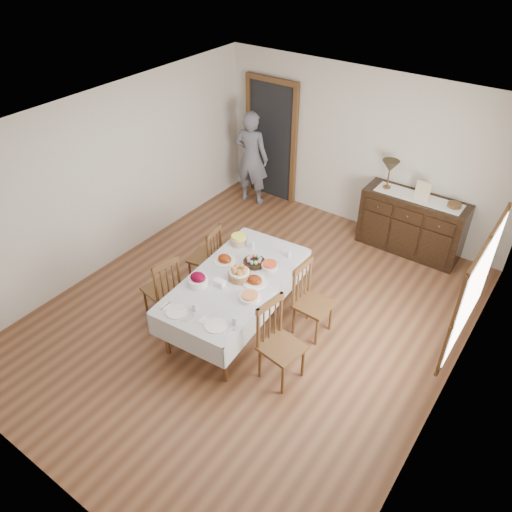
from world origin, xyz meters
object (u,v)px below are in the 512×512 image
Objects in this scene: chair_right_far at (310,299)px; chair_left_near at (163,287)px; chair_left_far at (207,256)px; chair_right_near at (278,341)px; dining_table at (235,284)px; table_lamp at (390,167)px; person at (251,155)px; sideboard at (412,224)px.

chair_left_near is at bearing 119.81° from chair_right_far.
chair_left_far is 1.96m from chair_right_near.
dining_table is at bearing 73.99° from chair_right_near.
chair_left_near is 2.13× the size of table_lamp.
person reaches higher than chair_left_far.
table_lamp reaches higher than chair_left_near.
dining_table is at bearing 118.64° from chair_right_far.
chair_right_far is at bearing -86.81° from table_lamp.
dining_table is 3.07m from table_lamp.
table_lamp is at bearing 179.47° from sideboard.
chair_left_near is at bearing -9.43° from chair_left_far.
chair_left_far is 0.93× the size of chair_right_far.
sideboard is at bearing -6.13° from chair_right_far.
dining_table is 3.26m from person.
chair_right_near reaches higher than sideboard.
sideboard is (1.20, 2.91, -0.17)m from dining_table.
dining_table is 2.24× the size of chair_left_near.
chair_right_near reaches higher than chair_right_far.
chair_left_far is at bearing -129.37° from sideboard.
chair_right_near is 1.03× the size of chair_right_far.
person reaches higher than chair_left_near.
chair_left_near reaches higher than sideboard.
person is (-0.91, 3.20, 0.41)m from chair_left_near.
sideboard reaches higher than dining_table.
sideboard is 2.97m from person.
person is (-1.74, 2.74, 0.26)m from dining_table.
chair_left_far is 3.21m from sideboard.
table_lamp reaches higher than dining_table.
chair_right_near is (0.93, -0.42, -0.11)m from dining_table.
chair_right_near reaches higher than dining_table.
chair_left_far is (-0.84, 0.43, -0.16)m from dining_table.
chair_right_near is 0.85m from chair_right_far.
chair_right_near reaches higher than chair_left_far.
chair_right_near is 0.58× the size of person.
person is at bearing 48.59° from chair_right_near.
chair_right_far is 0.65× the size of sideboard.
table_lamp is at bearing 173.56° from person.
chair_left_near is at bearing -155.57° from dining_table.
chair_right_far is (1.68, -0.00, 0.04)m from chair_left_far.
table_lamp reaches higher than chair_right_far.
person reaches higher than table_lamp.
chair_right_far is 2.62m from table_lamp.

